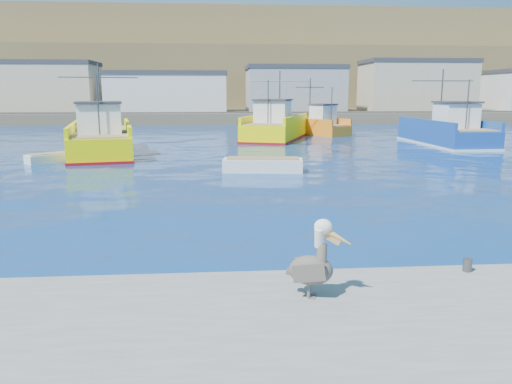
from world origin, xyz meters
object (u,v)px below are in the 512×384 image
(pelican, at_px, (313,264))
(trawler_blue, at_px, (447,132))
(trawler_yellow_b, at_px, (276,127))
(boat_orange, at_px, (317,125))
(trawler_yellow_a, at_px, (102,139))
(skiff_left, at_px, (54,158))
(skiff_mid, at_px, (263,166))

(pelican, bearing_deg, trawler_blue, 61.15)
(trawler_blue, bearing_deg, trawler_yellow_b, 153.88)
(trawler_blue, xyz_separation_m, boat_orange, (-9.12, 11.82, -0.04))
(trawler_yellow_a, xyz_separation_m, boat_orange, (19.36, 16.45, -0.09))
(boat_orange, bearing_deg, skiff_left, -136.11)
(trawler_yellow_b, relative_size, skiff_left, 3.88)
(skiff_mid, bearing_deg, trawler_yellow_a, 140.05)
(trawler_yellow_b, bearing_deg, trawler_blue, -26.12)
(trawler_yellow_b, distance_m, trawler_blue, 15.75)
(trawler_blue, relative_size, boat_orange, 1.40)
(skiff_mid, relative_size, pelican, 2.96)
(skiff_mid, xyz_separation_m, pelican, (-0.79, -19.13, 0.86))
(trawler_yellow_a, distance_m, skiff_left, 4.83)
(trawler_blue, bearing_deg, pelican, -118.85)
(trawler_blue, xyz_separation_m, skiff_mid, (-17.41, -13.91, -0.75))
(trawler_yellow_b, xyz_separation_m, skiff_mid, (-3.26, -20.84, -0.80))
(skiff_mid, height_order, pelican, pelican)
(pelican, bearing_deg, trawler_yellow_b, 84.21)
(boat_orange, xyz_separation_m, skiff_mid, (-8.28, -25.73, -0.71))
(trawler_yellow_a, distance_m, trawler_blue, 28.86)
(trawler_blue, relative_size, skiff_mid, 2.52)
(trawler_yellow_b, distance_m, boat_orange, 7.01)
(trawler_yellow_a, relative_size, pelican, 8.27)
(skiff_left, bearing_deg, trawler_blue, 16.15)
(boat_orange, distance_m, skiff_left, 29.85)
(boat_orange, bearing_deg, trawler_yellow_a, -139.65)
(skiff_mid, bearing_deg, trawler_blue, 38.62)
(trawler_blue, relative_size, pelican, 7.46)
(boat_orange, height_order, skiff_left, boat_orange)
(trawler_blue, height_order, skiff_mid, trawler_blue)
(skiff_left, relative_size, pelican, 2.17)
(trawler_yellow_b, height_order, pelican, trawler_yellow_b)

